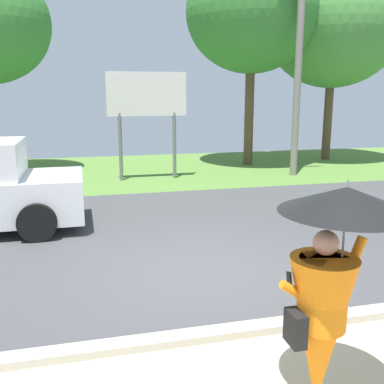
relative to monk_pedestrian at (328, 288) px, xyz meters
The scene contains 6 objects.
ground_plane 6.42m from the monk_pedestrian, 92.19° to the left, with size 40.00×22.00×0.20m.
monk_pedestrian is the anchor object (origin of this frame).
utility_pole 12.45m from the monk_pedestrian, 64.70° to the left, with size 1.80×0.24×7.33m.
roadside_billboard 11.55m from the monk_pedestrian, 89.40° to the left, with size 2.60×0.12×3.50m.
tree_center_back 15.15m from the monk_pedestrian, 71.71° to the left, with size 5.03×5.03×8.12m.
tree_right_mid 17.02m from the monk_pedestrian, 59.60° to the left, with size 5.58×5.58×8.10m.
Camera 1 is at (-1.80, -6.61, 2.84)m, focal length 41.88 mm.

